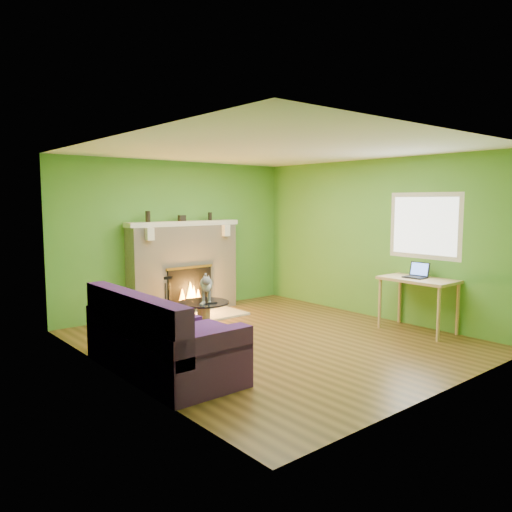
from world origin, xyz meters
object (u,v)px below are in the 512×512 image
at_px(sofa, 158,341).
at_px(cat, 206,287).
at_px(desk, 418,285).
at_px(coffee_table, 204,314).

xyz_separation_m(sofa, cat, (1.50, 1.25, 0.28)).
bearing_deg(cat, desk, -9.76).
distance_m(coffee_table, cat, 0.40).
height_order(desk, cat, cat).
bearing_deg(sofa, desk, -13.10).
relative_size(sofa, coffee_table, 2.74).
height_order(sofa, cat, sofa).
relative_size(coffee_table, cat, 1.13).
bearing_deg(cat, sofa, -107.30).
xyz_separation_m(sofa, coffee_table, (1.42, 1.20, -0.11)).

